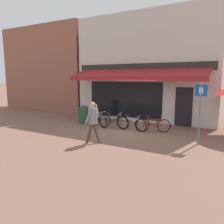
% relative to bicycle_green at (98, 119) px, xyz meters
% --- Properties ---
extents(ground_plane, '(160.00, 160.00, 0.00)m').
position_rel_bicycle_green_xyz_m(ground_plane, '(1.65, -0.13, -0.38)').
color(ground_plane, brown).
extents(shop_front, '(8.65, 4.51, 6.38)m').
position_rel_bicycle_green_xyz_m(shop_front, '(1.39, 3.80, 2.81)').
color(shop_front, beige).
rests_on(shop_front, ground_plane).
extents(neighbour_building, '(7.64, 4.00, 6.48)m').
position_rel_bicycle_green_xyz_m(neighbour_building, '(-6.96, 4.31, 2.86)').
color(neighbour_building, '#8E5647').
rests_on(neighbour_building, ground_plane).
extents(bike_rack_rail, '(3.66, 0.04, 0.57)m').
position_rel_bicycle_green_xyz_m(bike_rack_rail, '(1.46, 0.34, 0.10)').
color(bike_rack_rail, '#47494F').
rests_on(bike_rack_rail, ground_plane).
extents(bicycle_green, '(1.57, 0.88, 0.86)m').
position_rel_bicycle_green_xyz_m(bicycle_green, '(0.00, 0.00, 0.00)').
color(bicycle_green, black).
rests_on(bicycle_green, ground_plane).
extents(bicycle_black, '(1.78, 0.52, 0.87)m').
position_rel_bicycle_green_xyz_m(bicycle_black, '(0.93, -0.00, -0.00)').
color(bicycle_black, black).
rests_on(bicycle_black, ground_plane).
extents(bicycle_silver, '(1.68, 0.52, 0.79)m').
position_rel_bicycle_green_xyz_m(bicycle_silver, '(1.93, 0.07, -0.03)').
color(bicycle_silver, black).
rests_on(bicycle_silver, ground_plane).
extents(bicycle_red, '(1.62, 0.65, 0.81)m').
position_rel_bicycle_green_xyz_m(bicycle_red, '(2.98, 0.24, -0.02)').
color(bicycle_red, black).
rests_on(bicycle_red, ground_plane).
extents(pedestrian_adult, '(0.56, 0.64, 1.69)m').
position_rel_bicycle_green_xyz_m(pedestrian_adult, '(1.45, -2.65, 0.65)').
color(pedestrian_adult, '#47382D').
rests_on(pedestrian_adult, ground_plane).
extents(litter_bin, '(0.60, 0.60, 1.05)m').
position_rel_bicycle_green_xyz_m(litter_bin, '(-1.19, 0.34, 0.15)').
color(litter_bin, '#23472D').
rests_on(litter_bin, ground_plane).
extents(parking_sign, '(0.44, 0.07, 2.41)m').
position_rel_bicycle_green_xyz_m(parking_sign, '(5.18, -0.79, 1.10)').
color(parking_sign, slate).
rests_on(parking_sign, ground_plane).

